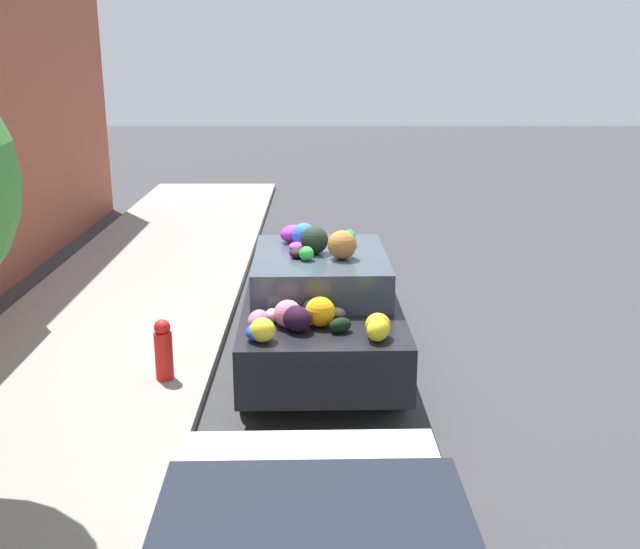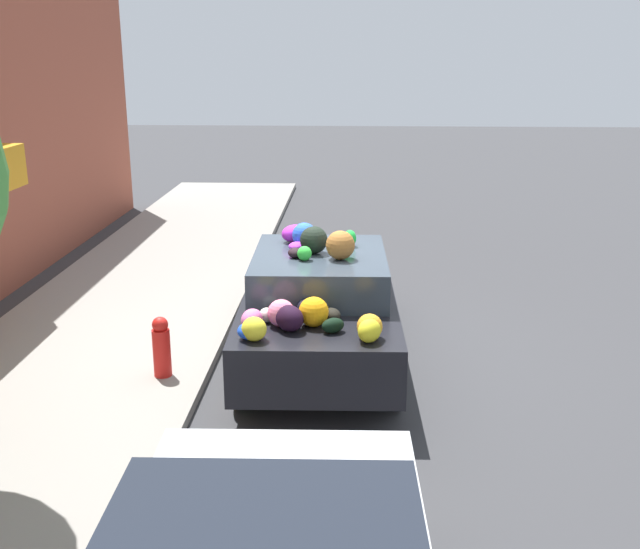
# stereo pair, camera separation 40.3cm
# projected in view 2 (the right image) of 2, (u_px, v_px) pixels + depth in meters

# --- Properties ---
(ground_plane) EXTENTS (60.00, 60.00, 0.00)m
(ground_plane) POSITION_uv_depth(u_px,v_px,m) (308.00, 357.00, 9.27)
(ground_plane) COLOR #38383A
(sidewalk_curb) EXTENTS (24.00, 3.20, 0.12)m
(sidewalk_curb) POSITION_uv_depth(u_px,v_px,m) (93.00, 349.00, 9.37)
(sidewalk_curb) COLOR gray
(sidewalk_curb) RESTS_ON ground
(fire_hydrant) EXTENTS (0.20, 0.20, 0.70)m
(fire_hydrant) POSITION_uv_depth(u_px,v_px,m) (161.00, 347.00, 8.36)
(fire_hydrant) COLOR red
(fire_hydrant) RESTS_ON sidewalk_curb
(art_car) EXTENTS (4.20, 1.86, 1.70)m
(art_car) POSITION_uv_depth(u_px,v_px,m) (319.00, 301.00, 8.98)
(art_car) COLOR black
(art_car) RESTS_ON ground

